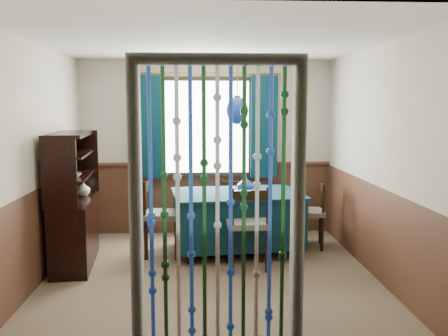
{
  "coord_description": "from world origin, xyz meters",
  "views": [
    {
      "loc": [
        -0.13,
        -5.2,
        1.84
      ],
      "look_at": [
        0.18,
        0.64,
        1.12
      ],
      "focal_mm": 40.0,
      "sensor_mm": 36.0,
      "label": 1
    }
  ],
  "objects": [
    {
      "name": "chair_near",
      "position": [
        0.44,
        0.31,
        0.51
      ],
      "size": [
        0.49,
        0.47,
        0.97
      ],
      "rotation": [
        0.0,
        0.0,
        0.03
      ],
      "color": "black",
      "rests_on": "floor"
    },
    {
      "name": "wall_front",
      "position": [
        0.0,
        -2.0,
        1.25
      ],
      "size": [
        3.6,
        0.0,
        3.6
      ],
      "primitive_type": "plane",
      "rotation": [
        -1.57,
        0.0,
        0.0
      ],
      "color": "beige",
      "rests_on": "ground"
    },
    {
      "name": "chair_left",
      "position": [
        -0.59,
        0.88,
        0.5
      ],
      "size": [
        0.48,
        0.5,
        0.95
      ],
      "rotation": [
        0.0,
        0.0,
        -1.64
      ],
      "color": "black",
      "rests_on": "floor"
    },
    {
      "name": "dining_table",
      "position": [
        0.36,
        0.98,
        0.44
      ],
      "size": [
        1.7,
        1.27,
        0.77
      ],
      "rotation": [
        0.0,
        0.0,
        0.11
      ],
      "color": "#0A2834",
      "rests_on": "floor"
    },
    {
      "name": "wall_back",
      "position": [
        0.0,
        2.0,
        1.25
      ],
      "size": [
        3.6,
        0.0,
        3.6
      ],
      "primitive_type": "plane",
      "rotation": [
        1.57,
        0.0,
        0.0
      ],
      "color": "beige",
      "rests_on": "ground"
    },
    {
      "name": "chair_right",
      "position": [
        1.35,
        1.14,
        0.46
      ],
      "size": [
        0.48,
        0.5,
        0.87
      ],
      "rotation": [
        0.0,
        0.0,
        1.38
      ],
      "color": "black",
      "rests_on": "floor"
    },
    {
      "name": "vase_table",
      "position": [
        0.46,
        0.92,
        0.87
      ],
      "size": [
        0.24,
        0.24,
        0.2
      ],
      "primitive_type": "imported",
      "rotation": [
        0.0,
        0.0,
        0.28
      ],
      "color": "#163E9C",
      "rests_on": "dining_table"
    },
    {
      "name": "window",
      "position": [
        0.0,
        1.95,
        1.55
      ],
      "size": [
        1.32,
        0.12,
        1.42
      ],
      "primitive_type": "cube",
      "color": "black",
      "rests_on": "wall_back"
    },
    {
      "name": "bowl_shelf",
      "position": [
        -1.52,
        0.33,
        1.09
      ],
      "size": [
        0.26,
        0.26,
        0.05
      ],
      "primitive_type": "imported",
      "rotation": [
        0.0,
        0.0,
        0.18
      ],
      "color": "beige",
      "rests_on": "sideboard"
    },
    {
      "name": "pendant_lamp",
      "position": [
        0.36,
        0.98,
        1.79
      ],
      "size": [
        0.28,
        0.28,
        0.88
      ],
      "color": "olive",
      "rests_on": "ceiling"
    },
    {
      "name": "wall_left",
      "position": [
        -1.8,
        0.0,
        1.25
      ],
      "size": [
        0.0,
        4.0,
        4.0
      ],
      "primitive_type": "plane",
      "rotation": [
        1.57,
        0.0,
        1.57
      ],
      "color": "beige",
      "rests_on": "ground"
    },
    {
      "name": "chair_far",
      "position": [
        0.34,
        1.68,
        0.43
      ],
      "size": [
        0.46,
        0.44,
        0.81
      ],
      "rotation": [
        0.0,
        0.0,
        2.98
      ],
      "color": "black",
      "rests_on": "floor"
    },
    {
      "name": "vase_sideboard",
      "position": [
        -1.52,
        0.81,
        0.87
      ],
      "size": [
        0.2,
        0.2,
        0.2
      ],
      "primitive_type": "imported",
      "rotation": [
        0.0,
        0.0,
        0.04
      ],
      "color": "beige",
      "rests_on": "sideboard"
    },
    {
      "name": "wall_right",
      "position": [
        1.8,
        0.0,
        1.25
      ],
      "size": [
        0.0,
        4.0,
        4.0
      ],
      "primitive_type": "plane",
      "rotation": [
        1.57,
        0.0,
        -1.57
      ],
      "color": "beige",
      "rests_on": "ground"
    },
    {
      "name": "floor",
      "position": [
        0.0,
        0.0,
        0.0
      ],
      "size": [
        4.0,
        4.0,
        0.0
      ],
      "primitive_type": "plane",
      "color": "brown",
      "rests_on": "ground"
    },
    {
      "name": "wainscot_right",
      "position": [
        1.79,
        0.0,
        0.5
      ],
      "size": [
        0.0,
        4.0,
        4.0
      ],
      "primitive_type": "plane",
      "rotation": [
        1.57,
        0.0,
        -1.57
      ],
      "color": "#492A1B",
      "rests_on": "ground"
    },
    {
      "name": "wainscot_left",
      "position": [
        -1.79,
        0.0,
        0.5
      ],
      "size": [
        0.0,
        4.0,
        4.0
      ],
      "primitive_type": "plane",
      "rotation": [
        1.57,
        0.0,
        1.57
      ],
      "color": "#492A1B",
      "rests_on": "ground"
    },
    {
      "name": "wainscot_front",
      "position": [
        0.0,
        -1.99,
        0.5
      ],
      "size": [
        3.6,
        0.0,
        3.6
      ],
      "primitive_type": "plane",
      "rotation": [
        -1.57,
        0.0,
        0.0
      ],
      "color": "#492A1B",
      "rests_on": "ground"
    },
    {
      "name": "doorway",
      "position": [
        0.0,
        -1.94,
        1.05
      ],
      "size": [
        1.16,
        0.12,
        2.18
      ],
      "primitive_type": null,
      "color": "silver",
      "rests_on": "ground"
    },
    {
      "name": "sideboard",
      "position": [
        -1.57,
        0.55,
        0.55
      ],
      "size": [
        0.51,
        1.22,
        1.55
      ],
      "rotation": [
        0.0,
        0.0,
        0.09
      ],
      "color": "black",
      "rests_on": "floor"
    },
    {
      "name": "ceiling",
      "position": [
        0.0,
        0.0,
        2.5
      ],
      "size": [
        4.0,
        4.0,
        0.0
      ],
      "primitive_type": "plane",
      "rotation": [
        3.14,
        0.0,
        0.0
      ],
      "color": "silver",
      "rests_on": "ground"
    },
    {
      "name": "wainscot_back",
      "position": [
        0.0,
        1.99,
        0.5
      ],
      "size": [
        3.6,
        0.0,
        3.6
      ],
      "primitive_type": "plane",
      "rotation": [
        1.57,
        0.0,
        0.0
      ],
      "color": "#492A1B",
      "rests_on": "ground"
    }
  ]
}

